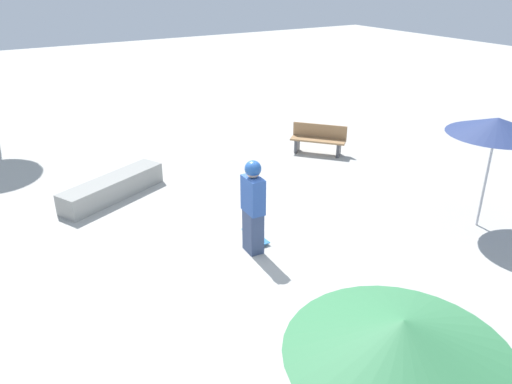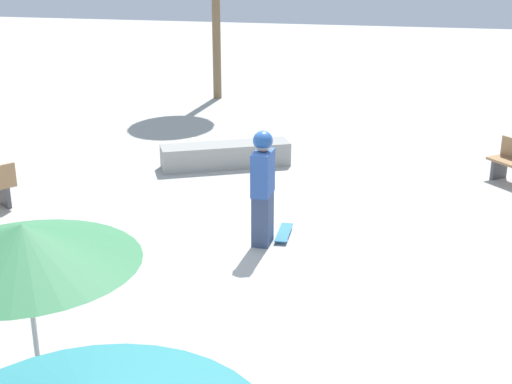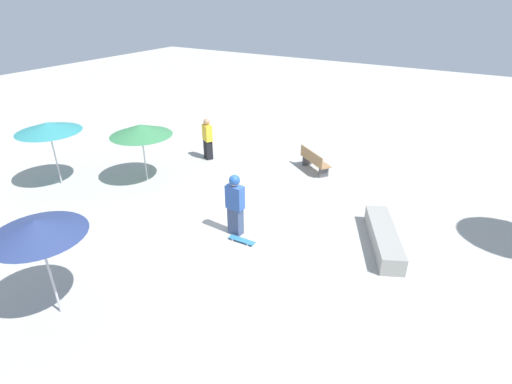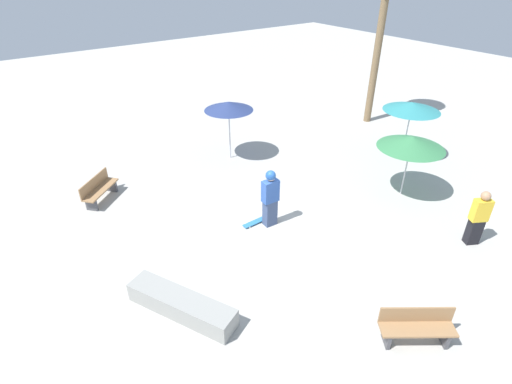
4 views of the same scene
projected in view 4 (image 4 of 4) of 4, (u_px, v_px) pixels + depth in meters
The scene contains 10 objects.
ground_plane at pixel (271, 236), 11.95m from camera, with size 60.00×60.00×0.00m, color #B2AFA8.
skater_main at pixel (270, 196), 11.96m from camera, with size 0.51×0.31×1.88m.
skateboard at pixel (254, 222), 12.46m from camera, with size 0.80×0.22×0.07m.
concrete_ledge at pixel (182, 305), 9.30m from camera, with size 1.74×2.76×0.50m.
bench_near at pixel (99, 189), 13.46m from camera, with size 1.50×1.38×0.85m.
bench_far at pixel (417, 327), 8.54m from camera, with size 1.56×1.29×0.85m.
shade_umbrella_navy at pixel (229, 106), 15.36m from camera, with size 1.91×1.91×2.38m.
shade_umbrella_green at pixel (412, 142), 13.02m from camera, with size 2.19×2.19×2.17m.
shade_umbrella_teal at pixel (412, 107), 15.45m from camera, with size 2.18×2.18×2.32m.
bystander_watching at pixel (478, 218), 11.25m from camera, with size 0.54×0.46×1.73m.
Camera 4 is at (-6.00, -7.43, 7.32)m, focal length 28.00 mm.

